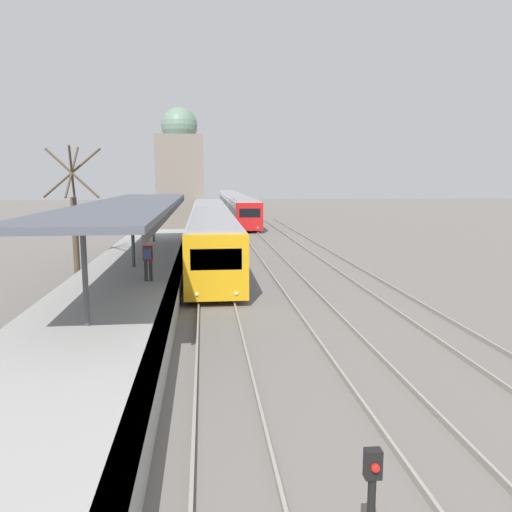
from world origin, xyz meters
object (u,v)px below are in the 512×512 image
(person_on_platform, at_px, (148,257))
(train_far, at_px, (234,203))
(train_near, at_px, (211,227))
(signal_post_near, at_px, (371,507))

(person_on_platform, relative_size, train_far, 0.04)
(train_near, height_order, train_far, train_near)
(person_on_platform, bearing_deg, train_far, 82.37)
(person_on_platform, distance_m, train_near, 14.89)
(train_near, xyz_separation_m, train_far, (3.76, 34.14, -0.03))
(person_on_platform, xyz_separation_m, signal_post_near, (4.28, -15.33, -0.68))
(train_near, relative_size, train_far, 0.68)
(train_near, bearing_deg, train_far, 83.72)
(person_on_platform, distance_m, signal_post_near, 15.93)
(train_near, relative_size, signal_post_near, 16.52)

